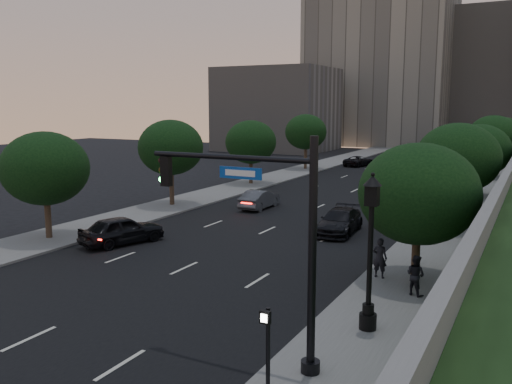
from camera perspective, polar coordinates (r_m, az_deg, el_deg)
The scene contains 27 objects.
ground at distance 22.95m, azimuth -14.92°, elevation -11.09°, with size 160.00×160.00×0.00m, color black.
road_surface at distance 48.67m, azimuth 9.64°, elevation -0.19°, with size 16.00×140.00×0.02m, color black.
sidewalk_right at distance 46.58m, azimuth 21.70°, elevation -1.06°, with size 4.50×140.00×0.15m, color slate.
sidewalk_left at distance 52.69m, azimuth -1.01°, elevation 0.72°, with size 4.50×140.00×0.15m, color slate.
office_block_left at distance 111.79m, azimuth 13.05°, elevation 13.15°, with size 26.00×20.00×32.00m, color gray.
office_block_mid at distance 118.15m, azimuth 23.86°, elevation 10.93°, with size 22.00×18.00×26.00m, color gray.
office_block_filler at distance 94.92m, azimuth 2.27°, elevation 8.68°, with size 18.00×16.00×14.00m, color gray.
tree_right_a at distance 24.43m, azimuth 16.75°, elevation -0.18°, with size 5.20×5.20×6.24m.
tree_right_b at distance 36.14m, azimuth 20.47°, elevation 3.34°, with size 5.20×5.20×6.74m.
tree_right_c at distance 49.06m, azimuth 22.42°, elevation 4.04°, with size 5.20×5.20×6.24m.
tree_right_d at distance 62.95m, azimuth 23.68°, elevation 5.40°, with size 5.20×5.20×6.74m.
tree_right_e at distance 77.93m, azimuth 24.48°, elevation 5.57°, with size 5.20×5.20×6.24m.
tree_left_a at distance 33.38m, azimuth -21.33°, elevation 2.32°, with size 5.00×5.00×6.34m.
tree_left_b at distance 42.15m, azimuth -8.97°, elevation 4.65°, with size 5.00×5.00×6.71m.
tree_left_c at distance 53.14m, azimuth -0.55°, elevation 5.28°, with size 5.00×5.00×6.34m.
tree_left_d at distance 65.77m, azimuth 5.27°, elevation 6.31°, with size 5.00×5.00×6.71m.
traffic_signal_mast at distance 15.77m, azimuth 2.24°, elevation -6.12°, with size 5.68×0.56×7.00m.
street_lamp at distance 18.91m, azimuth 11.90°, elevation -6.97°, with size 0.64×0.64×5.62m.
pedestrian_signal at distance 15.02m, azimuth 1.18°, elevation -15.48°, with size 0.30×0.33×2.50m.
sedan_near_left at distance 31.66m, azimuth -13.92°, elevation -3.88°, with size 1.94×4.82×1.64m, color black.
sedan_mid_left at distance 41.19m, azimuth 0.40°, elevation -0.75°, with size 1.52×4.37×1.44m, color #4D4E53.
sedan_far_left at distance 70.79m, azimuth 10.77°, elevation 3.21°, with size 2.18×4.74×1.32m, color black.
sedan_near_right at distance 33.70m, azimuth 8.78°, elevation -3.08°, with size 2.07×5.09×1.48m, color black.
sedan_far_right at distance 55.55m, azimuth 18.37°, elevation 1.30°, with size 1.55×3.85×1.31m, color #4E5155.
pedestrian_a at distance 25.00m, azimuth 12.90°, elevation -6.77°, with size 0.66×0.44×1.82m, color black.
pedestrian_b at distance 23.17m, azimuth 16.44°, elevation -8.39°, with size 0.81×0.63×1.67m, color black.
pedestrian_c at distance 33.35m, azimuth 17.12°, elevation -3.18°, with size 0.91×0.38×1.55m, color black.
Camera 1 is at (14.79, -15.70, 7.84)m, focal length 38.00 mm.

